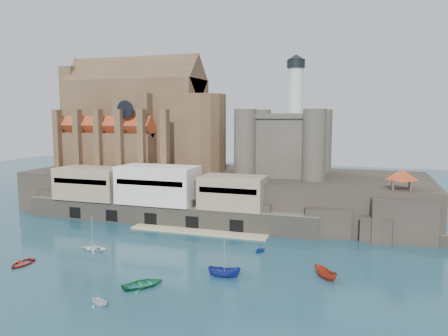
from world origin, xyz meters
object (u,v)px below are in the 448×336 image
at_px(boat_2, 224,277).
at_px(boat_0, 22,265).
at_px(church, 141,124).
at_px(castle_keep, 285,141).
at_px(pavilion, 402,176).
at_px(boat_1, 99,304).

bearing_deg(boat_2, boat_0, 93.58).
bearing_deg(boat_0, church, 93.75).
height_order(castle_keep, boat_2, castle_keep).
bearing_deg(castle_keep, boat_2, -90.98).
relative_size(castle_keep, pavilion, 4.58).
height_order(church, castle_keep, church).
bearing_deg(boat_1, pavilion, -21.69).
distance_m(pavilion, boat_2, 42.54).
bearing_deg(boat_2, castle_keep, -6.45).
bearing_deg(boat_0, pavilion, 28.12).
xyz_separation_m(church, pavilion, (66.13, -15.85, -9.40)).
bearing_deg(boat_0, boat_1, -25.88).
bearing_deg(boat_2, pavilion, -46.61).
bearing_deg(boat_0, castle_keep, 53.35).
bearing_deg(castle_keep, church, 178.89).
bearing_deg(boat_1, castle_keep, 6.92).
bearing_deg(castle_keep, boat_0, -123.99).
xyz_separation_m(castle_keep, boat_1, (-13.30, -60.05, -18.31)).
distance_m(castle_keep, pavilion, 30.50).
xyz_separation_m(church, castle_keep, (40.21, -0.78, -3.81)).
distance_m(castle_keep, boat_1, 64.17).
bearing_deg(boat_2, boat_1, 133.54).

